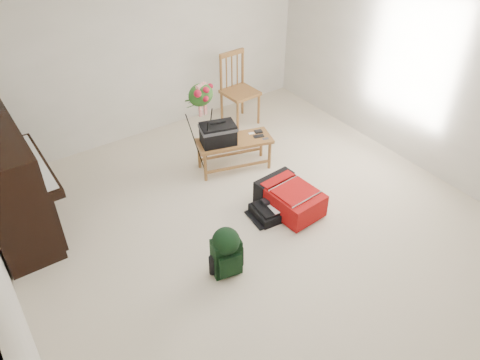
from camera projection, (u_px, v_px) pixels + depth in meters
floor at (262, 232)px, 5.24m from camera, size 5.00×5.50×0.01m
ceiling at (272, 4)px, 3.74m from camera, size 5.00×5.50×0.01m
wall_back at (144, 49)px, 6.31m from camera, size 5.00×0.04×2.50m
wall_right at (432, 75)px, 5.62m from camera, size 0.04×5.50×2.50m
piano at (9, 186)px, 4.95m from camera, size 0.71×1.50×1.25m
bench at (225, 137)px, 5.86m from camera, size 1.04×0.64×0.74m
dining_chair at (239, 90)px, 6.93m from camera, size 0.49×0.49×1.07m
red_suitcase at (287, 196)px, 5.50m from camera, size 0.55×0.77×0.32m
black_duffel at (274, 209)px, 5.45m from camera, size 0.51×0.42×0.20m
green_backpack at (226, 250)px, 4.59m from camera, size 0.31×0.29×0.57m
flower_stand at (203, 130)px, 5.81m from camera, size 0.52×0.52×1.29m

